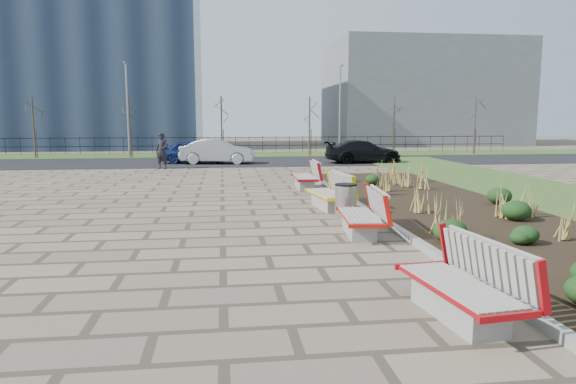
{
  "coord_description": "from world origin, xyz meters",
  "views": [
    {
      "loc": [
        0.02,
        -8.53,
        2.58
      ],
      "look_at": [
        1.5,
        3.0,
        0.9
      ],
      "focal_mm": 32.0,
      "sensor_mm": 36.0,
      "label": 1
    }
  ],
  "objects": [
    {
      "name": "ground",
      "position": [
        0.0,
        0.0,
        0.0
      ],
      "size": [
        120.0,
        120.0,
        0.0
      ],
      "primitive_type": "plane",
      "color": "#7A6953",
      "rests_on": "ground"
    },
    {
      "name": "planting_bed",
      "position": [
        6.25,
        5.0,
        0.05
      ],
      "size": [
        4.5,
        18.0,
        0.1
      ],
      "primitive_type": "cube",
      "color": "black",
      "rests_on": "ground"
    },
    {
      "name": "planting_curb",
      "position": [
        3.92,
        5.0,
        0.07
      ],
      "size": [
        0.16,
        18.0,
        0.15
      ],
      "primitive_type": "cube",
      "color": "gray",
      "rests_on": "ground"
    },
    {
      "name": "grass_verge_far",
      "position": [
        0.0,
        28.0,
        0.02
      ],
      "size": [
        80.0,
        5.0,
        0.04
      ],
      "primitive_type": "cube",
      "color": "#33511E",
      "rests_on": "ground"
    },
    {
      "name": "road",
      "position": [
        0.0,
        22.0,
        0.01
      ],
      "size": [
        80.0,
        7.0,
        0.02
      ],
      "primitive_type": "cube",
      "color": "black",
      "rests_on": "ground"
    },
    {
      "name": "bench_a",
      "position": [
        3.0,
        -2.51,
        0.5
      ],
      "size": [
        1.13,
        2.19,
        1.0
      ],
      "primitive_type": null,
      "rotation": [
        0.0,
        0.0,
        0.11
      ],
      "color": "#B80C12",
      "rests_on": "ground"
    },
    {
      "name": "bench_b",
      "position": [
        3.0,
        2.33,
        0.5
      ],
      "size": [
        1.1,
        2.18,
        1.0
      ],
      "primitive_type": null,
      "rotation": [
        0.0,
        0.0,
        -0.1
      ],
      "color": "red",
      "rests_on": "ground"
    },
    {
      "name": "bench_c",
      "position": [
        3.0,
        5.71,
        0.5
      ],
      "size": [
        1.15,
        2.2,
        1.0
      ],
      "primitive_type": null,
      "rotation": [
        0.0,
        0.0,
        0.12
      ],
      "color": "yellow",
      "rests_on": "ground"
    },
    {
      "name": "bench_d",
      "position": [
        3.0,
        9.94,
        0.5
      ],
      "size": [
        0.96,
        2.12,
        1.0
      ],
      "primitive_type": null,
      "rotation": [
        0.0,
        0.0,
        -0.03
      ],
      "color": "#A20A15",
      "rests_on": "ground"
    },
    {
      "name": "litter_bin",
      "position": [
        3.18,
        4.32,
        0.44
      ],
      "size": [
        0.56,
        0.56,
        0.87
      ],
      "primitive_type": "cylinder",
      "color": "#B2B2B7",
      "rests_on": "ground"
    },
    {
      "name": "pedestrian",
      "position": [
        -3.03,
        18.27,
        0.92
      ],
      "size": [
        0.77,
        0.62,
        1.85
      ],
      "primitive_type": "imported",
      "rotation": [
        0.0,
        0.0,
        -0.3
      ],
      "color": "black",
      "rests_on": "ground"
    },
    {
      "name": "car_blue",
      "position": [
        -1.6,
        21.32,
        0.66
      ],
      "size": [
        3.91,
        1.98,
        1.28
      ],
      "primitive_type": "imported",
      "rotation": [
        0.0,
        0.0,
        1.44
      ],
      "color": "navy",
      "rests_on": "road"
    },
    {
      "name": "car_silver",
      "position": [
        -0.26,
        20.85,
        0.71
      ],
      "size": [
        4.31,
        1.93,
        1.37
      ],
      "primitive_type": "imported",
      "rotation": [
        0.0,
        0.0,
        1.46
      ],
      "color": "#9DA0A4",
      "rests_on": "road"
    },
    {
      "name": "car_black",
      "position": [
        8.13,
        20.4,
        0.66
      ],
      "size": [
        4.56,
        2.15,
        1.29
      ],
      "primitive_type": "imported",
      "rotation": [
        0.0,
        0.0,
        1.65
      ],
      "color": "black",
      "rests_on": "road"
    },
    {
      "name": "tree_a",
      "position": [
        -12.0,
        26.5,
        2.04
      ],
      "size": [
        1.4,
        1.4,
        4.0
      ],
      "primitive_type": null,
      "color": "#4C3D2D",
      "rests_on": "grass_verge_far"
    },
    {
      "name": "tree_b",
      "position": [
        -6.0,
        26.5,
        2.04
      ],
      "size": [
        1.4,
        1.4,
        4.0
      ],
      "primitive_type": null,
      "color": "#4C3D2D",
      "rests_on": "grass_verge_far"
    },
    {
      "name": "tree_c",
      "position": [
        0.0,
        26.5,
        2.04
      ],
      "size": [
        1.4,
        1.4,
        4.0
      ],
      "primitive_type": null,
      "color": "#4C3D2D",
      "rests_on": "grass_verge_far"
    },
    {
      "name": "tree_d",
      "position": [
        6.0,
        26.5,
        2.04
      ],
      "size": [
        1.4,
        1.4,
        4.0
      ],
      "primitive_type": null,
      "color": "#4C3D2D",
      "rests_on": "grass_verge_far"
    },
    {
      "name": "tree_e",
      "position": [
        12.0,
        26.5,
        2.04
      ],
      "size": [
        1.4,
        1.4,
        4.0
      ],
      "primitive_type": null,
      "color": "#4C3D2D",
      "rests_on": "grass_verge_far"
    },
    {
      "name": "tree_f",
      "position": [
        18.0,
        26.5,
        2.04
      ],
      "size": [
        1.4,
        1.4,
        4.0
      ],
      "primitive_type": null,
      "color": "#4C3D2D",
      "rests_on": "grass_verge_far"
    },
    {
      "name": "lamp_west",
      "position": [
        -6.0,
        26.0,
        3.04
      ],
      "size": [
        0.24,
        0.6,
        6.0
      ],
      "primitive_type": null,
      "color": "gray",
      "rests_on": "grass_verge_far"
    },
    {
      "name": "lamp_east",
      "position": [
        8.0,
        26.0,
        3.04
      ],
      "size": [
        0.24,
        0.6,
        6.0
      ],
      "primitive_type": null,
      "color": "gray",
      "rests_on": "grass_verge_far"
    },
    {
      "name": "railing_fence",
      "position": [
        0.0,
        29.5,
        0.64
      ],
      "size": [
        44.0,
        0.1,
        1.2
      ],
      "primitive_type": null,
      "color": "black",
      "rests_on": "grass_verge_far"
    },
    {
      "name": "building_grey",
      "position": [
        20.0,
        42.0,
        5.0
      ],
      "size": [
        18.0,
        12.0,
        10.0
      ],
      "primitive_type": "cube",
      "color": "slate",
      "rests_on": "ground"
    }
  ]
}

